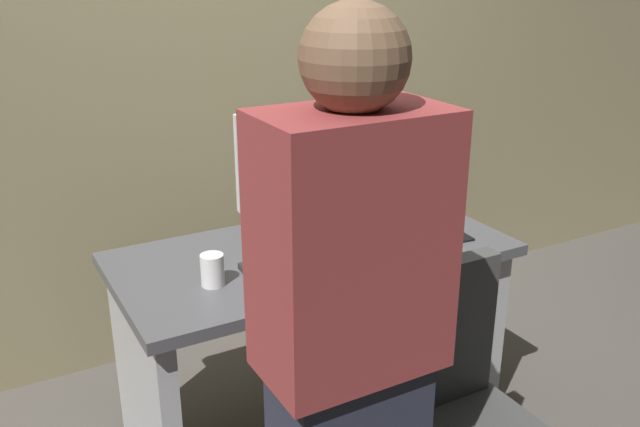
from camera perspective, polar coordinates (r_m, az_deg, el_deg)
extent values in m
plane|color=#4C4742|center=(2.79, -0.52, -17.15)|extent=(9.00, 9.00, 0.00)
cube|color=#8C7F5B|center=(3.02, -8.91, 16.32)|extent=(6.40, 0.10, 3.00)
cube|color=#4C4C51|center=(2.42, -0.58, -3.41)|extent=(1.39, 0.69, 0.04)
cube|color=#B2B2B7|center=(2.41, -14.37, -14.46)|extent=(0.06, 0.61, 0.71)
cube|color=#B2B2B7|center=(2.91, 10.58, -7.61)|extent=(0.06, 0.61, 0.71)
cube|color=#3F3F3F|center=(1.96, 9.50, -10.07)|extent=(0.40, 0.06, 0.44)
cube|color=maroon|center=(1.44, 2.67, -2.68)|extent=(0.40, 0.24, 0.58)
sphere|color=brown|center=(1.33, 2.95, 12.87)|extent=(0.22, 0.22, 0.22)
cube|color=silver|center=(2.62, -1.11, -0.87)|extent=(0.21, 0.16, 0.02)
cube|color=silver|center=(2.60, -1.12, 0.12)|extent=(0.04, 0.03, 0.08)
cube|color=silver|center=(2.53, -1.15, 4.79)|extent=(0.54, 0.09, 0.36)
cube|color=black|center=(2.52, -0.93, 4.70)|extent=(0.49, 0.06, 0.32)
cube|color=#262626|center=(2.29, -1.28, -4.00)|extent=(0.44, 0.15, 0.02)
ellipsoid|color=black|center=(2.46, 5.04, -2.18)|extent=(0.06, 0.10, 0.03)
cylinder|color=silver|center=(2.16, -9.00, -4.69)|extent=(0.07, 0.07, 0.10)
cube|color=#3359A5|center=(2.76, 4.82, 0.31)|extent=(0.19, 0.12, 0.03)
cube|color=beige|center=(2.74, 4.76, 0.89)|extent=(0.18, 0.16, 0.03)
cube|color=#594C72|center=(2.74, 4.70, 1.56)|extent=(0.18, 0.14, 0.03)
cube|color=black|center=(2.58, 11.29, -1.73)|extent=(0.08, 0.15, 0.01)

